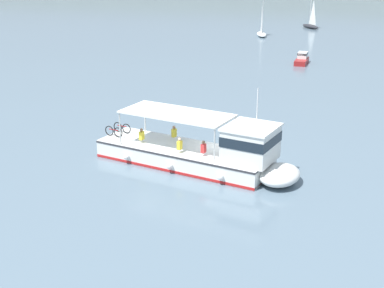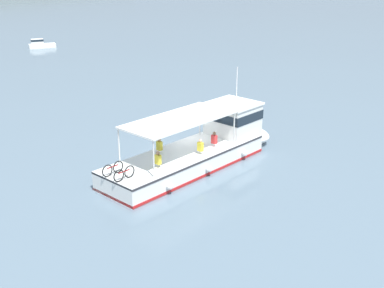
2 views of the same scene
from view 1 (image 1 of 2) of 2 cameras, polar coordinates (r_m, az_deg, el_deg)
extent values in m
plane|color=slate|center=(33.48, 3.55, -1.85)|extent=(400.00, 400.00, 0.00)
cube|color=white|center=(32.83, -0.91, -1.23)|extent=(11.26, 6.04, 1.10)
ellipsoid|color=white|center=(30.40, 9.25, -3.24)|extent=(2.92, 3.43, 1.01)
cube|color=red|center=(33.00, -0.91, -1.96)|extent=(11.27, 6.08, 0.16)
cube|color=#2D2D33|center=(32.67, -0.92, -0.46)|extent=(11.28, 6.10, 0.10)
cube|color=white|center=(30.47, 6.24, -0.02)|extent=(3.25, 3.33, 1.90)
cube|color=#19232D|center=(30.36, 6.26, 0.57)|extent=(3.30, 3.40, 0.56)
cube|color=white|center=(30.15, 6.31, 1.79)|extent=(3.44, 3.53, 0.12)
cube|color=white|center=(32.22, -1.63, 3.24)|extent=(7.25, 4.67, 0.10)
cylinder|color=silver|center=(32.24, 4.60, 1.24)|extent=(0.08, 0.08, 2.00)
cylinder|color=silver|center=(29.92, 2.40, -0.19)|extent=(0.08, 0.08, 2.00)
cylinder|color=silver|center=(35.31, -5.01, 2.86)|extent=(0.08, 0.08, 2.00)
cylinder|color=silver|center=(33.20, -7.64, 1.67)|extent=(0.08, 0.08, 2.00)
cylinder|color=silver|center=(29.71, 6.93, 3.83)|extent=(0.06, 0.06, 2.20)
sphere|color=white|center=(29.91, 3.01, -3.51)|extent=(0.36, 0.36, 0.36)
sphere|color=white|center=(31.39, -2.39, -2.36)|extent=(0.36, 0.36, 0.36)
sphere|color=white|center=(33.02, -6.98, -1.36)|extent=(0.36, 0.36, 0.36)
torus|color=black|center=(35.27, -6.95, 1.63)|extent=(0.65, 0.24, 0.66)
torus|color=black|center=(35.67, -7.86, 1.80)|extent=(0.65, 0.24, 0.66)
cylinder|color=maroon|center=(35.43, -7.42, 1.90)|extent=(0.69, 0.25, 0.06)
torus|color=black|center=(34.59, -7.83, 1.23)|extent=(0.65, 0.24, 0.66)
torus|color=black|center=(35.00, -8.75, 1.40)|extent=(0.65, 0.24, 0.66)
cylinder|color=maroon|center=(34.76, -8.30, 1.50)|extent=(0.69, 0.25, 0.06)
cube|color=yellow|center=(33.40, -5.36, 0.90)|extent=(0.30, 0.37, 0.52)
sphere|color=#9E7051|center=(33.29, -5.38, 1.50)|extent=(0.20, 0.20, 0.20)
cube|color=yellow|center=(33.78, -1.92, 1.19)|extent=(0.30, 0.37, 0.52)
sphere|color=#9E7051|center=(33.66, -1.92, 1.78)|extent=(0.20, 0.20, 0.20)
cube|color=yellow|center=(31.59, -1.33, -0.13)|extent=(0.30, 0.37, 0.52)
sphere|color=beige|center=(31.47, -1.33, 0.51)|extent=(0.20, 0.20, 0.20)
cube|color=red|center=(31.10, 1.23, -0.45)|extent=(0.30, 0.37, 0.52)
sphere|color=#9E7051|center=(30.97, 1.23, 0.19)|extent=(0.20, 0.20, 0.20)
ellipsoid|color=#232328|center=(97.18, 12.42, 12.08)|extent=(3.65, 4.84, 0.60)
cylinder|color=silver|center=(97.15, 12.45, 13.68)|extent=(0.08, 0.08, 4.80)
pyramid|color=white|center=(96.46, 12.70, 13.44)|extent=(0.92, 1.49, 4.08)
cube|color=maroon|center=(64.83, 11.53, 8.57)|extent=(1.62, 3.70, 0.56)
cube|color=white|center=(65.33, 11.64, 9.21)|extent=(1.18, 1.71, 0.70)
cube|color=#19232D|center=(65.30, 11.65, 9.36)|extent=(1.21, 1.71, 0.28)
ellipsoid|color=white|center=(86.21, 7.38, 11.46)|extent=(2.32, 4.98, 0.60)
cylinder|color=silver|center=(85.58, 7.48, 13.22)|extent=(0.08, 0.08, 4.80)
pyramid|color=white|center=(86.45, 7.40, 13.08)|extent=(0.39, 1.68, 4.08)
camera|label=2|loc=(35.69, -48.85, 11.92)|focal=46.28mm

